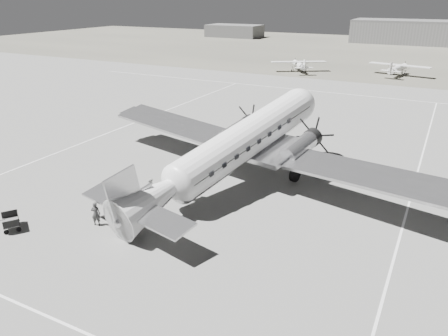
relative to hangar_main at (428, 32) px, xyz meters
The scene contains 16 objects.
ground 120.15m from the hangar_main, 92.39° to the right, with size 260.00×260.00×0.00m, color slate.
taxi_line_near 134.13m from the hangar_main, 92.14° to the right, with size 60.00×0.15×0.01m, color silver.
taxi_line_right 120.25m from the hangar_main, 86.66° to the right, with size 0.15×80.00×0.01m, color silver.
taxi_line_left 112.43m from the hangar_main, 101.81° to the right, with size 0.15×60.00×0.01m, color silver.
taxi_line_horizon 80.22m from the hangar_main, 93.58° to the right, with size 90.00×0.15×0.01m, color silver.
grass_infield 25.71m from the hangar_main, 101.31° to the right, with size 260.00×90.00×0.01m, color #5F5C50.
hangar_main is the anchor object (origin of this frame).
shed_secondary 60.22m from the hangar_main, behind, with size 18.00×10.00×4.00m, color #525252.
dc3_airliner 117.17m from the hangar_main, 92.46° to the right, with size 32.01×22.21×6.10m, color #B7B8BA, non-canonical shape.
light_plane_left 66.51m from the hangar_main, 105.35° to the right, with size 10.40×8.44×2.16m, color silver, non-canonical shape.
light_plane_right 60.36m from the hangar_main, 90.43° to the right, with size 10.79×8.75×2.24m, color silver, non-canonical shape.
baggage_cart_near 124.18m from the hangar_main, 94.43° to the right, with size 1.55×1.10×0.88m, color #525252, non-canonical shape.
baggage_cart_far 130.14m from the hangar_main, 96.46° to the right, with size 1.60×1.13×0.90m, color #525252, non-canonical shape.
ground_crew 126.93m from the hangar_main, 94.63° to the right, with size 0.58×0.38×1.58m, color #2F2F2F.
ramp_agent 122.45m from the hangar_main, 94.30° to the right, with size 0.83×0.65×1.71m, color #BABAB8.
passenger 121.01m from the hangar_main, 94.19° to the right, with size 0.82×0.54×1.69m, color #ACACAA.
Camera 1 is at (13.07, -24.42, 13.59)m, focal length 35.00 mm.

